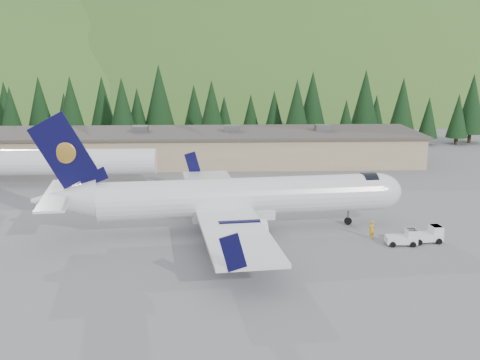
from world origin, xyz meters
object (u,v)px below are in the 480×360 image
baggage_tug_a (429,235)px  baggage_tug_b (404,238)px  second_airliner (54,161)px  terminal_building (202,147)px  ramp_worker (372,230)px  airliner (232,199)px

baggage_tug_a → baggage_tug_b: size_ratio=1.08×
second_airliner → terminal_building: 25.55m
baggage_tug_b → terminal_building: 48.09m
second_airliner → ramp_worker: second_airliner is taller
airliner → baggage_tug_a: (19.13, -4.63, -2.66)m
airliner → baggage_tug_b: bearing=-25.0°
airliner → second_airliner: airliner is taller
second_airliner → baggage_tug_b: second_airliner is taller
terminal_building → baggage_tug_b: bearing=-64.9°
baggage_tug_a → baggage_tug_b: (-2.66, -0.75, -0.04)m
second_airliner → baggage_tug_b: bearing=-34.3°
second_airliner → ramp_worker: 45.52m
airliner → second_airliner: bearing=130.2°
second_airliner → terminal_building: bearing=38.8°
airliner → baggage_tug_a: airliner is taller
airliner → baggage_tug_b: airliner is taller
terminal_building → ramp_worker: bearing=-66.9°
airliner → second_airliner: size_ratio=1.39×
baggage_tug_a → airliner: bearing=159.9°
baggage_tug_a → terminal_building: 48.61m
airliner → ramp_worker: airliner is taller
second_airliner → terminal_building: size_ratio=0.39×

